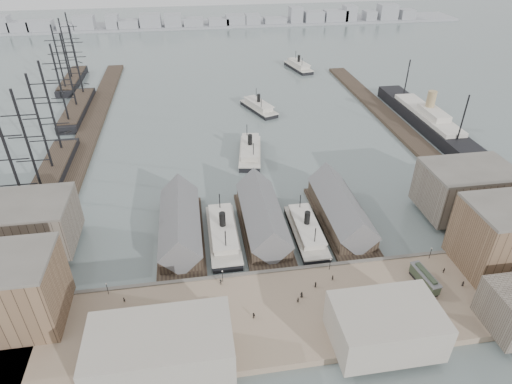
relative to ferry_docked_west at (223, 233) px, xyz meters
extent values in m
plane|color=#566463|center=(13.00, -13.41, -2.53)|extent=(900.00, 900.00, 0.00)
cube|color=#87715B|center=(13.00, -33.41, -1.53)|extent=(180.00, 30.00, 2.00)
cube|color=#59544C|center=(13.00, -18.61, -1.38)|extent=(180.00, 1.20, 2.30)
cube|color=#2D231C|center=(-55.00, 86.59, -1.73)|extent=(10.00, 220.00, 1.60)
cube|color=#2D231C|center=(91.00, 76.59, -1.73)|extent=(10.00, 180.00, 1.60)
cube|color=#2D231C|center=(-13.00, 2.59, -1.93)|extent=(14.00, 42.00, 1.20)
cube|color=#2D231C|center=(-13.00, 3.59, 1.17)|extent=(12.00, 36.00, 5.00)
cube|color=#59595B|center=(-13.00, 3.59, 3.77)|extent=(12.60, 37.00, 12.60)
cube|color=#2D231C|center=(13.00, 2.59, -1.93)|extent=(14.00, 42.00, 1.20)
cube|color=#2D231C|center=(13.00, 3.59, 1.17)|extent=(12.00, 36.00, 5.00)
cube|color=#59595B|center=(13.00, 3.59, 3.77)|extent=(12.60, 37.00, 12.60)
cube|color=#2D231C|center=(39.00, 2.59, -1.93)|extent=(14.00, 42.00, 1.20)
cube|color=#2D231C|center=(39.00, 3.59, 1.17)|extent=(12.00, 36.00, 5.00)
cube|color=#59595B|center=(39.00, 3.59, 3.77)|extent=(12.60, 37.00, 12.60)
cube|color=#60564C|center=(-57.00, 4.59, 6.47)|extent=(26.00, 20.00, 14.00)
cube|color=#60564C|center=(81.00, 1.59, 6.97)|extent=(28.00, 20.00, 15.00)
cube|color=gray|center=(33.00, -45.41, 4.47)|extent=(24.00, 16.00, 10.00)
cube|color=gray|center=(-17.00, -45.41, 5.47)|extent=(30.00, 16.00, 12.00)
cylinder|color=black|center=(-32.00, -20.41, 1.27)|extent=(0.16, 0.16, 3.60)
sphere|color=beige|center=(-32.00, -20.41, 3.17)|extent=(0.44, 0.44, 0.44)
cylinder|color=black|center=(-2.00, -20.41, 1.27)|extent=(0.16, 0.16, 3.60)
sphere|color=beige|center=(-2.00, -20.41, 3.17)|extent=(0.44, 0.44, 0.44)
cylinder|color=black|center=(28.00, -20.41, 1.27)|extent=(0.16, 0.16, 3.60)
sphere|color=beige|center=(28.00, -20.41, 3.17)|extent=(0.44, 0.44, 0.44)
cylinder|color=black|center=(58.00, -20.41, 1.27)|extent=(0.16, 0.16, 3.60)
sphere|color=beige|center=(58.00, -20.41, 3.17)|extent=(0.44, 0.44, 0.44)
cube|color=gray|center=(13.00, 326.59, -1.53)|extent=(500.00, 40.00, 2.00)
cube|color=gray|center=(-149.59, 316.59, 2.58)|extent=(17.36, 14.00, 10.23)
cube|color=gray|center=(-132.16, 316.59, 2.61)|extent=(20.65, 14.00, 10.28)
cube|color=gray|center=(-110.57, 316.59, 1.08)|extent=(14.71, 14.00, 7.23)
cube|color=gray|center=(-94.98, 316.59, 4.08)|extent=(17.63, 14.00, 13.23)
cube|color=gray|center=(-70.49, 316.59, 4.26)|extent=(10.74, 14.00, 13.58)
cube|color=gray|center=(-56.86, 316.59, 1.78)|extent=(18.06, 14.00, 8.64)
cube|color=gray|center=(-36.92, 316.59, 4.11)|extent=(18.55, 14.00, 13.29)
cube|color=gray|center=(-16.70, 316.59, 3.70)|extent=(15.33, 14.00, 12.47)
cube|color=gray|center=(1.71, 316.59, 1.83)|extent=(17.56, 14.00, 8.72)
cube|color=gray|center=(24.96, 316.59, 1.28)|extent=(18.76, 14.00, 7.63)
cube|color=gray|center=(40.85, 316.59, 2.64)|extent=(17.61, 14.00, 10.35)
cube|color=gray|center=(57.04, 316.59, 2.62)|extent=(13.38, 14.00, 10.30)
cube|color=gray|center=(78.61, 316.59, 0.84)|extent=(20.73, 14.00, 6.75)
cube|color=gray|center=(98.69, 316.59, 5.25)|extent=(11.51, 14.00, 15.57)
cube|color=gray|center=(116.47, 316.59, 3.09)|extent=(18.17, 14.00, 11.26)
cube|color=gray|center=(138.20, 316.59, 3.38)|extent=(21.81, 14.00, 11.83)
cube|color=gray|center=(152.05, 316.59, 5.21)|extent=(11.12, 14.00, 15.50)
cube|color=gray|center=(172.69, 316.59, 2.61)|extent=(10.90, 14.00, 10.29)
cube|color=gray|center=(190.90, 316.59, 5.33)|extent=(17.95, 14.00, 15.72)
cube|color=gray|center=(210.92, 316.59, 2.72)|extent=(14.21, 14.00, 10.51)
cube|color=black|center=(0.00, 0.00, -1.56)|extent=(8.65, 30.27, 1.95)
cube|color=beige|center=(0.00, 0.00, -0.16)|extent=(9.08, 30.27, 0.54)
cube|color=beige|center=(0.00, 0.00, 1.36)|extent=(7.03, 21.62, 2.38)
cube|color=beige|center=(0.00, 0.00, 2.87)|extent=(7.57, 23.78, 0.43)
cylinder|color=black|center=(0.00, 0.00, 5.25)|extent=(1.95, 1.95, 4.87)
cylinder|color=black|center=(0.00, 9.73, 5.03)|extent=(0.32, 0.32, 6.49)
cylinder|color=black|center=(0.00, -9.73, 5.03)|extent=(0.32, 0.32, 6.49)
cube|color=black|center=(26.00, -2.47, -1.64)|extent=(7.96, 27.85, 1.79)
cube|color=beige|center=(26.00, -2.47, -0.35)|extent=(8.35, 27.85, 0.50)
cube|color=beige|center=(26.00, -2.47, 1.05)|extent=(6.47, 19.89, 2.19)
cube|color=beige|center=(26.00, -2.47, 2.44)|extent=(6.96, 21.88, 0.40)
cylinder|color=black|center=(26.00, -2.47, 4.63)|extent=(1.79, 1.79, 4.48)
cylinder|color=black|center=(26.00, 6.49, 4.43)|extent=(0.30, 0.30, 5.97)
cylinder|color=black|center=(26.00, -11.42, 4.43)|extent=(0.30, 0.30, 5.97)
cube|color=black|center=(16.48, 54.55, -1.60)|extent=(12.95, 30.10, 1.87)
cube|color=beige|center=(16.48, 54.55, -0.24)|extent=(13.36, 30.17, 0.52)
cube|color=beige|center=(16.48, 54.55, 1.21)|extent=(10.06, 21.63, 2.29)
cube|color=beige|center=(16.48, 54.55, 2.67)|extent=(10.91, 23.77, 0.42)
cylinder|color=black|center=(16.48, 54.55, 4.96)|extent=(1.87, 1.87, 4.68)
cylinder|color=black|center=(16.48, 63.92, 4.75)|extent=(0.31, 0.31, 6.24)
cylinder|color=black|center=(16.48, 45.19, 4.75)|extent=(0.31, 0.31, 6.24)
cube|color=black|center=(28.27, 104.25, -1.67)|extent=(16.76, 27.74, 1.72)
cube|color=beige|center=(28.27, 104.25, -0.43)|extent=(17.11, 27.87, 0.48)
cube|color=beige|center=(28.27, 104.25, 0.91)|extent=(12.67, 20.08, 2.10)
cube|color=beige|center=(28.27, 104.25, 2.25)|extent=(13.80, 22.04, 0.38)
cylinder|color=black|center=(28.27, 104.25, 4.35)|extent=(1.72, 1.72, 4.30)
cylinder|color=black|center=(28.27, 112.86, 4.16)|extent=(0.29, 0.29, 5.74)
cylinder|color=black|center=(28.27, 95.64, 4.16)|extent=(0.29, 0.29, 5.74)
cube|color=black|center=(66.49, 172.72, -1.63)|extent=(14.16, 29.14, 1.80)
cube|color=beige|center=(66.49, 172.72, -0.33)|extent=(14.55, 29.23, 0.50)
cube|color=beige|center=(66.49, 172.72, 1.07)|extent=(10.88, 20.99, 2.20)
cube|color=beige|center=(66.49, 172.72, 2.48)|extent=(11.83, 23.06, 0.40)
cylinder|color=black|center=(66.49, 172.72, 4.68)|extent=(1.80, 1.80, 4.51)
cylinder|color=black|center=(66.49, 181.73, 4.48)|extent=(0.30, 0.30, 6.01)
cylinder|color=black|center=(66.49, 163.70, 4.48)|extent=(0.30, 0.30, 6.01)
cube|color=black|center=(-61.50, 41.63, -0.55)|extent=(9.89, 68.16, 3.96)
cube|color=#2D231C|center=(-61.50, 41.63, 1.75)|extent=(9.34, 61.34, 0.66)
cylinder|color=black|center=(-61.50, 17.78, 19.45)|extent=(0.88, 0.88, 37.38)
cylinder|color=black|center=(-61.50, 33.68, 19.45)|extent=(0.88, 0.88, 37.38)
cylinder|color=black|center=(-61.50, 49.58, 19.45)|extent=(0.88, 0.88, 37.38)
cylinder|color=black|center=(-61.50, 65.49, 19.45)|extent=(0.88, 0.88, 37.38)
cube|color=black|center=(-65.00, 116.35, -0.61)|extent=(9.62, 55.58, 3.85)
cube|color=#2D231C|center=(-65.00, 116.35, 1.64)|extent=(9.09, 50.03, 0.64)
cylinder|color=black|center=(-65.00, 96.89, 18.84)|extent=(0.86, 0.86, 36.34)
cylinder|color=black|center=(-65.00, 116.35, 18.84)|extent=(0.86, 0.86, 36.34)
cylinder|color=black|center=(-65.00, 135.80, 18.84)|extent=(0.86, 0.86, 36.34)
cube|color=black|center=(-76.89, 165.36, -0.68)|extent=(9.25, 51.37, 3.70)
cube|color=#2D231C|center=(-76.89, 165.36, 1.47)|extent=(8.73, 46.23, 0.62)
cylinder|color=black|center=(-76.89, 147.38, 18.01)|extent=(0.82, 0.82, 34.93)
cylinder|color=black|center=(-76.89, 165.36, 18.01)|extent=(0.82, 0.82, 34.93)
cylinder|color=black|center=(-76.89, 183.34, 18.01)|extent=(0.82, 0.82, 34.93)
cube|color=black|center=(105.00, 71.58, 0.27)|extent=(12.13, 88.66, 5.60)
cube|color=beige|center=(105.00, 71.58, 4.00)|extent=(10.27, 51.33, 1.87)
cube|color=beige|center=(105.00, 66.91, 6.33)|extent=(7.47, 18.67, 2.80)
cylinder|color=tan|center=(105.00, 71.58, 10.53)|extent=(4.11, 4.11, 9.33)
cube|color=black|center=(51.19, -30.02, -0.12)|extent=(3.64, 9.94, 0.82)
cube|color=#313D2C|center=(51.19, -30.02, 1.61)|extent=(3.80, 10.46, 2.66)
cube|color=#59595B|center=(51.19, -30.02, 3.10)|extent=(4.05, 10.90, 0.31)
imported|color=black|center=(-26.39, -27.35, 0.23)|extent=(1.85, 1.84, 1.52)
cube|color=#3F2D21|center=(-28.29, -29.12, 0.37)|extent=(2.92, 2.87, 0.25)
cylinder|color=black|center=(-27.82, -29.63, 0.02)|extent=(0.86, 0.81, 1.10)
cylinder|color=black|center=(-28.77, -28.61, 0.02)|extent=(0.86, 0.81, 1.10)
imported|color=black|center=(-3.66, -28.71, 0.23)|extent=(1.86, 0.94, 1.53)
cube|color=#3F2D21|center=(-6.26, -28.54, 0.37)|extent=(2.69, 1.66, 0.25)
cylinder|color=black|center=(-6.30, -29.24, 0.02)|extent=(1.10, 0.15, 1.10)
cylinder|color=black|center=(-6.21, -27.85, 0.02)|extent=(1.10, 0.15, 1.10)
imported|color=black|center=(39.00, -37.63, 0.25)|extent=(1.41, 1.62, 1.57)
cube|color=#3F2D21|center=(36.41, -37.50, 0.37)|extent=(2.67, 1.63, 0.25)
cylinder|color=black|center=(36.37, -38.20, 0.02)|extent=(1.10, 0.14, 1.10)
cylinder|color=black|center=(36.44, -36.80, 0.02)|extent=(1.10, 0.14, 1.10)
imported|color=black|center=(-27.62, -23.84, 0.27)|extent=(0.70, 0.61, 1.60)
imported|color=black|center=(-29.52, -34.70, 0.29)|extent=(1.01, 0.97, 1.64)
imported|color=black|center=(-2.64, -21.41, 0.30)|extent=(1.22, 1.17, 1.67)
imported|color=black|center=(4.38, -34.14, 0.33)|extent=(0.96, 1.06, 1.74)
imported|color=black|center=(17.71, -29.34, 0.35)|extent=(1.03, 0.93, 1.78)
imported|color=black|center=(16.34, -31.05, 0.31)|extent=(0.72, 0.62, 1.69)
imported|color=black|center=(27.52, -24.52, 0.26)|extent=(0.94, 0.86, 1.58)
imported|color=black|center=(41.78, -40.58, 0.28)|extent=(1.08, 1.22, 1.63)
imported|color=black|center=(59.02, -26.58, 0.28)|extent=(1.03, 0.64, 1.63)
imported|color=black|center=(61.38, -32.12, 0.25)|extent=(0.90, 0.76, 1.56)
imported|color=black|center=(22.28, -26.33, 0.31)|extent=(0.74, 0.94, 1.69)
camera|label=1|loc=(-6.33, -105.49, 82.35)|focal=30.00mm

